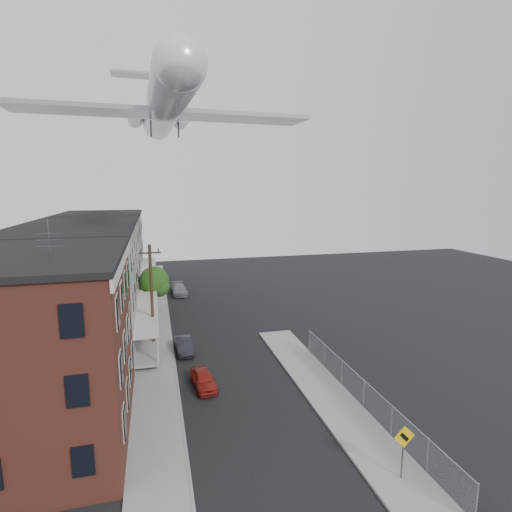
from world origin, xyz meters
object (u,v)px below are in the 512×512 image
Objects in this scene: street_tree at (155,283)px; airplane at (164,105)px; utility_pole at (152,296)px; car_near at (204,379)px; car_far at (179,289)px; car_mid at (184,345)px; warning_sign at (404,444)px.

street_tree is 0.18× the size of airplane.
utility_pole reaches higher than car_near.
street_tree is 8.42m from car_far.
utility_pole reaches higher than car_far.
utility_pole is 18.06m from car_far.
street_tree is 18.24m from car_near.
car_near is 24.81m from airplane.
street_tree is 1.43× the size of car_mid.
car_far is at bearing 79.40° from utility_pole.
car_near is 6.44m from car_mid.
car_far is at bearing 84.72° from car_mid.
street_tree is 18.12m from airplane.
airplane reaches higher than car_near.
car_mid is at bearing -30.66° from utility_pole.
warning_sign is 0.61× the size of car_far.
utility_pole is at bearing -106.78° from airplane.
warning_sign reaches higher than car_mid.
car_mid is at bearing 91.07° from car_near.
warning_sign is at bearing -66.42° from car_mid.
car_mid is at bearing -85.22° from airplane.
car_mid is at bearing -95.11° from car_far.
utility_pole is 2.48× the size of car_mid.
airplane is (1.83, 6.05, 16.42)m from utility_pole.
utility_pole is at bearing 120.48° from warning_sign.
street_tree reaches higher than warning_sign.
street_tree is (-10.87, 28.95, 1.57)m from warning_sign.
street_tree is at bearing 93.13° from car_near.
warning_sign is 22.25m from utility_pole.
car_far is at bearing 82.84° from airplane.
car_far is (2.91, 7.39, -2.79)m from street_tree.
airplane is at bearing -99.88° from car_far.
utility_pole is at bearing -103.31° from car_far.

